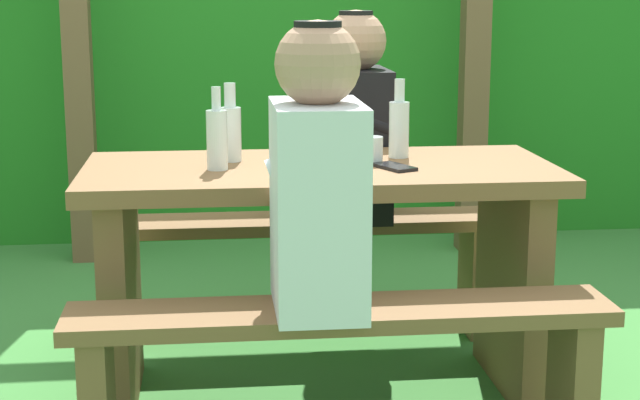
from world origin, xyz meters
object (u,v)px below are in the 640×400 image
object	(u,v)px
drinking_glass	(371,150)
bottle_center	(217,137)
person_black_coat	(355,123)
bottle_left	(230,130)
picnic_table	(320,240)
bottle_right	(399,126)
bench_near	(341,354)
cell_phone	(394,167)
bench_far	(305,252)
person_white_shirt	(318,179)

from	to	relation	value
drinking_glass	bottle_center	xyz separation A→B (m)	(-0.46, -0.05, 0.05)
person_black_coat	bottle_left	distance (m)	0.59
picnic_table	bottle_right	size ratio (longest dim) A/B	5.74
bench_near	bottle_center	world-z (taller)	bottle_center
person_black_coat	cell_phone	xyz separation A→B (m)	(0.03, -0.58, -0.05)
bench_near	bench_far	world-z (taller)	same
bench_near	person_black_coat	distance (m)	1.12
drinking_glass	bottle_left	xyz separation A→B (m)	(-0.42, 0.09, 0.05)
cell_phone	bottle_center	bearing A→B (deg)	150.19
bottle_left	bottle_right	xyz separation A→B (m)	(0.52, 0.01, 0.00)
person_black_coat	drinking_glass	xyz separation A→B (m)	(-0.02, -0.48, -0.02)
bench_near	cell_phone	size ratio (longest dim) A/B	10.00
picnic_table	drinking_glass	size ratio (longest dim) A/B	17.22
bottle_center	bottle_left	bearing A→B (deg)	73.46
picnic_table	bench_near	xyz separation A→B (m)	(0.00, -0.51, -0.17)
person_white_shirt	bottle_center	distance (m)	0.53
picnic_table	person_black_coat	bearing A→B (deg)	70.50
drinking_glass	cell_phone	xyz separation A→B (m)	(0.05, -0.09, -0.04)
picnic_table	drinking_glass	world-z (taller)	drinking_glass
person_white_shirt	bottle_left	xyz separation A→B (m)	(-0.20, 0.61, 0.04)
bench_far	bottle_left	size ratio (longest dim) A/B	5.88
bench_near	cell_phone	world-z (taller)	cell_phone
bottle_left	person_black_coat	bearing A→B (deg)	42.14
bench_near	bottle_center	distance (m)	0.75
picnic_table	cell_phone	xyz separation A→B (m)	(0.21, -0.08, 0.23)
bottle_center	person_black_coat	bearing A→B (deg)	48.23
bench_far	bottle_left	xyz separation A→B (m)	(-0.26, -0.40, 0.50)
bottle_left	bottle_center	xyz separation A→B (m)	(-0.04, -0.14, -0.00)
bench_far	cell_phone	world-z (taller)	cell_phone
person_black_coat	bottle_right	size ratio (longest dim) A/B	2.95
bottle_left	cell_phone	world-z (taller)	bottle_left
drinking_glass	bench_near	bearing A→B (deg)	-106.64
person_white_shirt	bottle_left	size ratio (longest dim) A/B	3.02
bench_far	person_black_coat	distance (m)	0.49
person_white_shirt	bottle_right	world-z (taller)	person_white_shirt
drinking_glass	picnic_table	bearing A→B (deg)	-173.65
bench_far	cell_phone	size ratio (longest dim) A/B	10.00
picnic_table	drinking_glass	distance (m)	0.31
bench_near	bottle_right	bearing A→B (deg)	67.42
bench_far	person_white_shirt	size ratio (longest dim) A/B	1.95
picnic_table	cell_phone	world-z (taller)	cell_phone
bench_far	bottle_left	world-z (taller)	bottle_left
bench_near	person_black_coat	size ratio (longest dim) A/B	1.95
person_black_coat	bottle_left	size ratio (longest dim) A/B	3.02
person_white_shirt	bottle_center	size ratio (longest dim) A/B	2.99
picnic_table	bottle_left	world-z (taller)	bottle_left
bottle_left	cell_phone	distance (m)	0.51
picnic_table	bench_near	distance (m)	0.53
person_black_coat	bottle_center	size ratio (longest dim) A/B	2.99
person_white_shirt	person_black_coat	distance (m)	1.03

